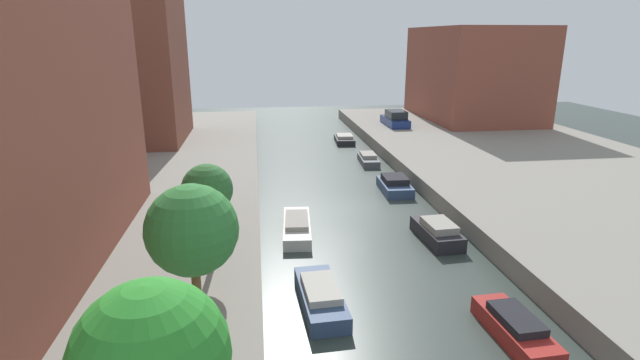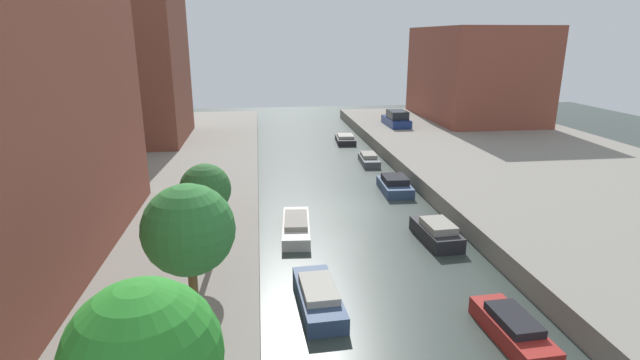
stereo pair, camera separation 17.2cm
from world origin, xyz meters
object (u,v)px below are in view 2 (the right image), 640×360
at_px(moored_boat_left_1, 318,296).
at_px(moored_boat_right_1, 512,329).
at_px(street_tree_0, 144,358).
at_px(street_tree_1, 189,230).
at_px(parked_car, 396,119).
at_px(low_block_right, 475,73).
at_px(moored_boat_right_4, 369,159).
at_px(moored_boat_right_3, 395,185).
at_px(apartment_tower_far, 114,26).
at_px(street_tree_2, 205,190).
at_px(moored_boat_right_5, 345,139).
at_px(moored_boat_right_2, 436,232).
at_px(moored_boat_left_2, 296,226).

relative_size(moored_boat_left_1, moored_boat_right_1, 1.13).
height_order(street_tree_0, moored_boat_right_1, street_tree_0).
height_order(street_tree_1, parked_car, street_tree_1).
height_order(low_block_right, moored_boat_right_4, low_block_right).
distance_m(street_tree_1, parked_car, 36.64).
bearing_deg(low_block_right, moored_boat_right_3, -124.28).
height_order(apartment_tower_far, street_tree_2, apartment_tower_far).
bearing_deg(apartment_tower_far, moored_boat_right_1, -57.07).
relative_size(street_tree_0, moored_boat_right_5, 1.35).
relative_size(parked_car, moored_boat_right_1, 1.26).
relative_size(street_tree_1, moored_boat_right_2, 1.34).
distance_m(apartment_tower_far, parked_car, 26.39).
xyz_separation_m(apartment_tower_far, street_tree_1, (9.16, -29.37, -5.93)).
relative_size(apartment_tower_far, moored_boat_right_1, 5.15).
distance_m(low_block_right, street_tree_0, 48.97).
relative_size(street_tree_1, street_tree_2, 1.14).
bearing_deg(street_tree_1, moored_boat_right_2, 37.10).
height_order(apartment_tower_far, moored_boat_left_1, apartment_tower_far).
distance_m(parked_car, moored_boat_right_4, 11.73).
bearing_deg(moored_boat_right_4, street_tree_2, -119.69).
bearing_deg(moored_boat_left_1, parked_car, 69.18).
relative_size(moored_boat_left_1, moored_boat_right_5, 1.18).
height_order(apartment_tower_far, moored_boat_right_2, apartment_tower_far).
bearing_deg(moored_boat_right_1, street_tree_1, 179.48).
height_order(street_tree_2, moored_boat_right_3, street_tree_2).
distance_m(parked_car, moored_boat_right_3, 18.37).
bearing_deg(apartment_tower_far, low_block_right, 12.09).
distance_m(apartment_tower_far, moored_boat_left_2, 25.56).
relative_size(street_tree_1, moored_boat_left_1, 1.13).
bearing_deg(moored_boat_right_5, moored_boat_left_1, -102.16).
height_order(parked_car, moored_boat_right_5, parked_car).
bearing_deg(moored_boat_left_1, apartment_tower_far, 116.20).
xyz_separation_m(street_tree_1, moored_boat_right_4, (10.37, 22.62, -3.97)).
bearing_deg(street_tree_2, moored_boat_left_2, 54.53).
bearing_deg(street_tree_1, apartment_tower_far, 107.33).
relative_size(street_tree_2, moored_boat_left_2, 0.88).
bearing_deg(parked_car, moored_boat_right_3, -106.12).
distance_m(moored_boat_left_1, moored_boat_right_4, 20.91).
height_order(moored_boat_right_3, moored_boat_right_4, moored_boat_right_3).
bearing_deg(street_tree_2, moored_boat_right_3, 46.68).
height_order(street_tree_2, moored_boat_left_1, street_tree_2).
height_order(parked_car, moored_boat_right_3, parked_car).
distance_m(moored_boat_left_2, moored_boat_right_3, 8.93).
bearing_deg(street_tree_2, moored_boat_left_1, -23.60).
bearing_deg(moored_boat_left_2, moored_boat_right_4, 62.81).
height_order(low_block_right, moored_boat_right_1, low_block_right).
relative_size(street_tree_2, moored_boat_right_5, 1.17).
relative_size(low_block_right, street_tree_1, 3.26).
xyz_separation_m(moored_boat_left_1, moored_boat_right_3, (6.46, 12.76, 0.04)).
distance_m(parked_car, moored_boat_right_5, 6.33).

